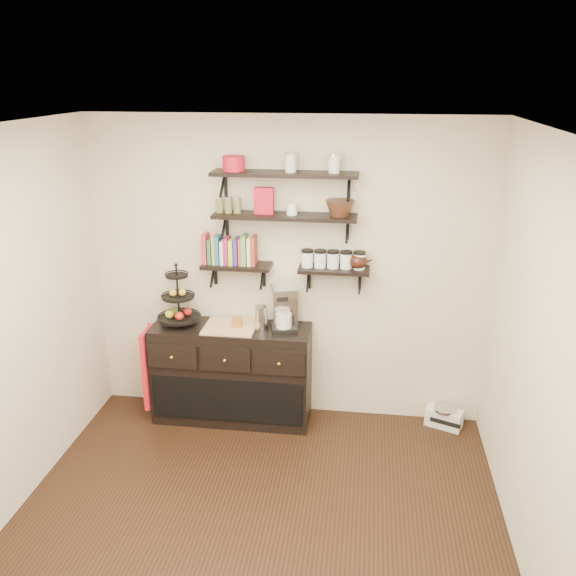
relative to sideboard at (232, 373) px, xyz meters
The scene contains 22 objects.
floor 1.65m from the sideboard, 72.85° to the right, with size 3.50×3.50×0.00m, color black.
ceiling 2.75m from the sideboard, 72.85° to the right, with size 3.50×3.50×0.02m, color white.
back_wall 1.04m from the sideboard, 26.69° to the left, with size 3.50×0.02×2.70m, color beige.
right_wall 2.83m from the sideboard, 34.34° to the right, with size 0.02×3.50×2.70m, color beige.
shelf_top 1.84m from the sideboard, 12.50° to the left, with size 1.20×0.27×0.23m.
shelf_mid 1.51m from the sideboard, 12.50° to the left, with size 1.20×0.27×0.23m.
shelf_low_left 0.98m from the sideboard, 67.86° to the left, with size 0.60×0.25×0.23m.
shelf_low_right 1.32m from the sideboard, ahead, with size 0.60×0.25×0.23m.
cookbooks 1.12m from the sideboard, 92.59° to the left, with size 0.43×0.15×0.26m.
glass_canisters 1.38m from the sideboard, ahead, with size 0.54×0.10×0.13m.
sideboard is the anchor object (origin of this frame).
fruit_stand 0.78m from the sideboard, behind, with size 0.37×0.37×0.54m.
candle 0.51m from the sideboard, ahead, with size 0.08×0.08×0.08m, color brown.
coffee_maker 0.79m from the sideboard, ahead, with size 0.26×0.26×0.39m.
thermal_carafe 0.62m from the sideboard, ahead, with size 0.11×0.11×0.22m, color silver.
apron 0.74m from the sideboard, behind, with size 0.04×0.31×0.72m, color red.
radio 1.95m from the sideboard, ahead, with size 0.35×0.28×0.19m.
recipe_box 1.59m from the sideboard, 18.73° to the left, with size 0.16×0.06×0.22m, color #B71429.
walnut_bowl 1.77m from the sideboard, ahead, with size 0.24×0.24×0.13m, color black, non-canonical shape.
ramekins 1.59m from the sideboard, 10.72° to the left, with size 0.09×0.09×0.10m, color white.
teapot 1.53m from the sideboard, ahead, with size 0.21×0.16×0.16m, color black, non-canonical shape.
red_pot 1.86m from the sideboard, 63.98° to the left, with size 0.18×0.18×0.12m, color #B71429.
Camera 1 is at (0.69, -3.29, 3.00)m, focal length 38.00 mm.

